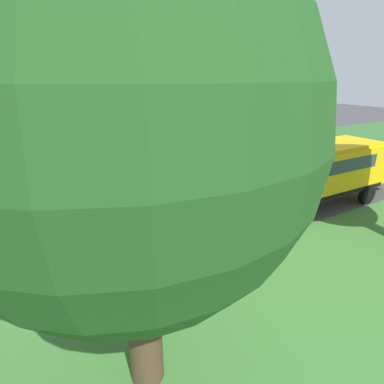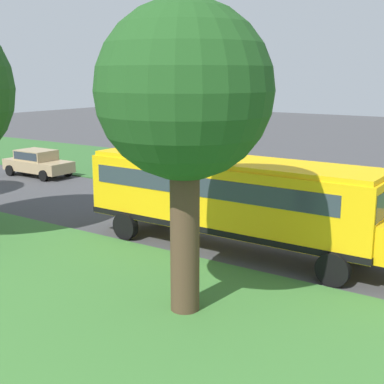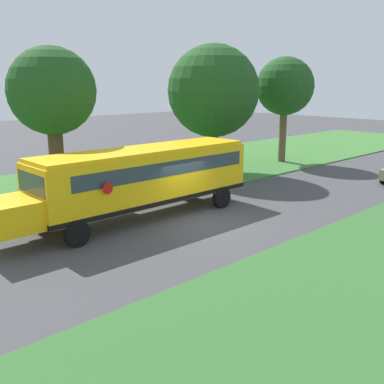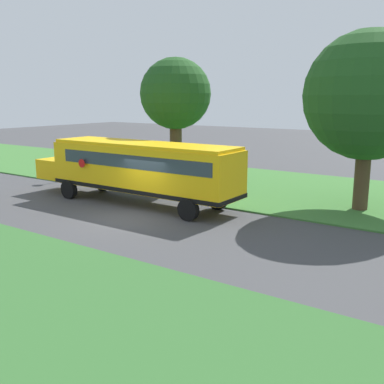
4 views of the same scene
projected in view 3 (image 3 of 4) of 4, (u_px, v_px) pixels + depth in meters
name	position (u px, v px, depth m)	size (l,w,h in m)	color
ground_plane	(202.00, 223.00, 19.61)	(120.00, 120.00, 0.00)	#424244
grass_verge	(85.00, 185.00, 26.69)	(12.00, 80.00, 0.08)	#3D7533
school_bus	(140.00, 177.00, 19.88)	(2.84, 12.42, 3.16)	yellow
oak_tree_beside_bus	(52.00, 93.00, 21.58)	(4.25, 4.25, 7.72)	#4C3826
oak_tree_roadside_mid	(213.00, 91.00, 28.82)	(5.96, 5.96, 8.43)	#4C3826
oak_tree_far_end	(285.00, 88.00, 33.43)	(4.28, 4.28, 7.86)	brown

